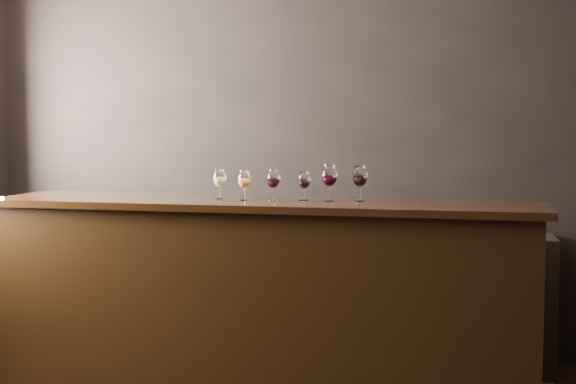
% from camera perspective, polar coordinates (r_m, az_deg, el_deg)
% --- Properties ---
extents(room_shell, '(5.02, 4.52, 2.81)m').
position_cam_1_polar(room_shell, '(3.47, -4.69, 8.65)').
color(room_shell, black).
rests_on(room_shell, ground).
extents(bar_counter, '(3.18, 0.85, 1.10)m').
position_cam_1_polar(bar_counter, '(4.79, -1.84, -7.65)').
color(bar_counter, black).
rests_on(bar_counter, ground).
extents(bar_top, '(3.29, 0.92, 0.04)m').
position_cam_1_polar(bar_top, '(4.71, -1.86, -0.83)').
color(bar_top, black).
rests_on(bar_top, bar_counter).
extents(back_bar_shelf, '(2.44, 0.40, 0.88)m').
position_cam_1_polar(back_bar_shelf, '(5.39, 5.31, -7.53)').
color(back_bar_shelf, black).
rests_on(back_bar_shelf, ground).
extents(glass_white, '(0.08, 0.08, 0.18)m').
position_cam_1_polar(glass_white, '(4.79, -4.89, 0.94)').
color(glass_white, white).
rests_on(glass_white, bar_top).
extents(glass_amber, '(0.07, 0.07, 0.18)m').
position_cam_1_polar(glass_amber, '(4.69, -3.14, 0.84)').
color(glass_amber, white).
rests_on(glass_amber, bar_top).
extents(glass_red_a, '(0.08, 0.08, 0.18)m').
position_cam_1_polar(glass_red_a, '(4.66, -1.06, 0.90)').
color(glass_red_a, white).
rests_on(glass_red_a, bar_top).
extents(glass_red_b, '(0.07, 0.07, 0.17)m').
position_cam_1_polar(glass_red_b, '(4.68, 1.15, 0.81)').
color(glass_red_b, white).
rests_on(glass_red_b, bar_top).
extents(glass_red_c, '(0.09, 0.09, 0.21)m').
position_cam_1_polar(glass_red_c, '(4.63, 2.96, 1.12)').
color(glass_red_c, white).
rests_on(glass_red_c, bar_top).
extents(glass_red_d, '(0.09, 0.09, 0.21)m').
position_cam_1_polar(glass_red_d, '(4.64, 5.14, 1.09)').
color(glass_red_d, white).
rests_on(glass_red_d, bar_top).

